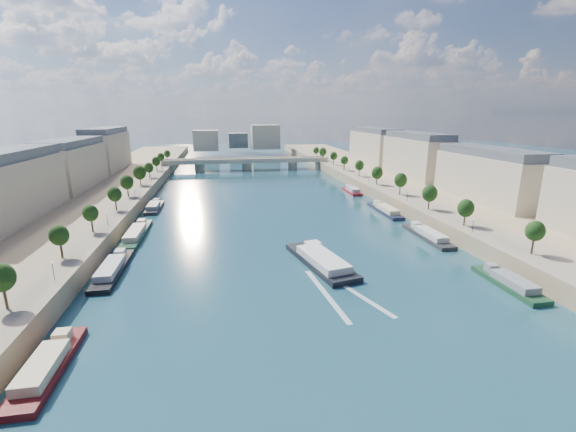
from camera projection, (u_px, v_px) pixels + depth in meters
name	position (u px, v px, depth m)	size (l,w,h in m)	color
ground	(268.00, 211.00, 155.45)	(700.00, 700.00, 0.00)	#0D2B3C
quay_left	(75.00, 212.00, 142.78)	(44.00, 520.00, 5.00)	#9E8460
quay_right	(432.00, 198.00, 166.82)	(44.00, 520.00, 5.00)	#9E8460
pave_left	(117.00, 204.00, 144.62)	(14.00, 520.00, 0.10)	gray
pave_right	(400.00, 193.00, 163.65)	(14.00, 520.00, 0.10)	gray
trees_left	(122.00, 189.00, 145.44)	(4.80, 268.80, 8.26)	#382B1E
trees_right	(387.00, 177.00, 171.41)	(4.80, 268.80, 8.26)	#382B1E
lamps_left	(123.00, 203.00, 135.15)	(0.36, 200.36, 4.28)	black
lamps_right	(386.00, 185.00, 166.94)	(0.36, 200.36, 4.28)	black
buildings_left	(45.00, 171.00, 148.39)	(16.00, 226.00, 23.20)	#BBAD90
buildings_right	(448.00, 162.00, 176.77)	(16.00, 226.00, 23.20)	#BBAD90
skyline	(242.00, 139.00, 360.91)	(79.00, 42.00, 22.00)	#BBAD90
bridge	(247.00, 162.00, 264.48)	(112.00, 12.00, 8.15)	#C1B79E
tour_barge	(321.00, 261.00, 100.11)	(13.91, 29.50, 3.86)	black
wake	(340.00, 293.00, 84.62)	(12.99, 26.00, 0.04)	silver
moored_barges_left	(110.00, 273.00, 92.84)	(5.00, 159.38, 3.60)	#172034
moored_barges_right	(405.00, 222.00, 136.27)	(5.00, 126.63, 3.60)	#1A4228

